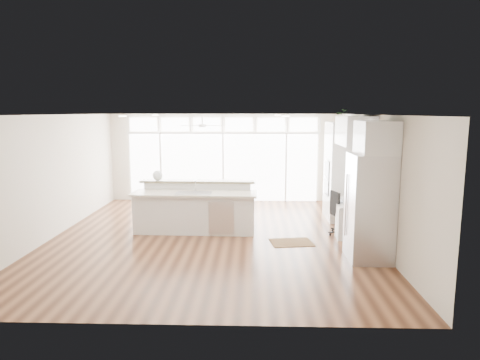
{
  "coord_description": "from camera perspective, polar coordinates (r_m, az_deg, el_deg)",
  "views": [
    {
      "loc": [
        0.94,
        -9.2,
        2.76
      ],
      "look_at": [
        0.63,
        0.6,
        1.19
      ],
      "focal_mm": 32.0,
      "sensor_mm": 36.0,
      "label": 1
    }
  ],
  "objects": [
    {
      "name": "fishbowl",
      "position": [
        10.4,
        -10.91,
        0.6
      ],
      "size": [
        0.28,
        0.28,
        0.24
      ],
      "primitive_type": "sphere",
      "rotation": [
        0.0,
        0.0,
        -0.19
      ],
      "color": "white",
      "rests_on": "kitchen_island"
    },
    {
      "name": "wall_back",
      "position": [
        13.31,
        -2.24,
        2.98
      ],
      "size": [
        7.0,
        0.04,
        2.7
      ],
      "primitive_type": "cube",
      "color": "beige",
      "rests_on": "floor"
    },
    {
      "name": "monitor",
      "position": [
        9.9,
        14.11,
        -1.71
      ],
      "size": [
        0.16,
        0.47,
        0.39
      ],
      "primitive_type": "cube",
      "rotation": [
        0.0,
        0.0,
        -0.17
      ],
      "color": "black",
      "rests_on": "desk_nook"
    },
    {
      "name": "transom_row",
      "position": [
        13.18,
        -2.29,
        7.41
      ],
      "size": [
        5.9,
        0.06,
        0.4
      ],
      "primitive_type": "cube",
      "color": "white",
      "rests_on": "wall_back"
    },
    {
      "name": "potted_plant",
      "position": [
        11.23,
        13.42,
        8.15
      ],
      "size": [
        0.32,
        0.35,
        0.25
      ],
      "primitive_type": "imported",
      "rotation": [
        0.0,
        0.0,
        -0.1
      ],
      "color": "#235123",
      "rests_on": "oven_cabinet"
    },
    {
      "name": "fridge_cabinet",
      "position": [
        8.18,
        17.74,
        5.42
      ],
      "size": [
        0.64,
        0.9,
        0.6
      ],
      "primitive_type": "cube",
      "color": "white",
      "rests_on": "wall_right"
    },
    {
      "name": "kitchen_island",
      "position": [
        9.94,
        -6.03,
        -3.71
      ],
      "size": [
        2.89,
        1.15,
        1.14
      ],
      "primitive_type": "cube",
      "rotation": [
        0.0,
        0.0,
        -0.02
      ],
      "color": "white",
      "rests_on": "floor"
    },
    {
      "name": "upper_cabinets",
      "position": [
        9.77,
        15.11,
        6.36
      ],
      "size": [
        0.64,
        1.3,
        0.64
      ],
      "primitive_type": "cube",
      "color": "white",
      "rests_on": "wall_right"
    },
    {
      "name": "framed_photos",
      "position": [
        10.52,
        15.67,
        1.31
      ],
      "size": [
        0.06,
        0.22,
        0.8
      ],
      "primitive_type": "cube",
      "color": "black",
      "rests_on": "wall_right"
    },
    {
      "name": "desk_window",
      "position": [
        9.91,
        16.56,
        1.68
      ],
      "size": [
        0.04,
        0.85,
        0.85
      ],
      "primitive_type": "cube",
      "color": "white",
      "rests_on": "wall_right"
    },
    {
      "name": "wall_front",
      "position": [
        5.47,
        -8.15,
        -5.95
      ],
      "size": [
        7.0,
        0.04,
        2.7
      ],
      "primitive_type": "cube",
      "color": "beige",
      "rests_on": "floor"
    },
    {
      "name": "oven_cabinet",
      "position": [
        11.33,
        13.16,
        1.17
      ],
      "size": [
        0.64,
        1.2,
        2.5
      ],
      "primitive_type": "cube",
      "color": "white",
      "rests_on": "floor"
    },
    {
      "name": "refrigerator",
      "position": [
        8.34,
        16.91,
        -3.51
      ],
      "size": [
        0.76,
        0.9,
        2.0
      ],
      "primitive_type": "cube",
      "color": "silver",
      "rests_on": "floor"
    },
    {
      "name": "floor",
      "position": [
        9.66,
        -3.87,
        -7.62
      ],
      "size": [
        7.0,
        8.0,
        0.02
      ],
      "primitive_type": "cube",
      "color": "#452515",
      "rests_on": "ground"
    },
    {
      "name": "office_chair",
      "position": [
        9.93,
        13.57,
        -4.35
      ],
      "size": [
        0.63,
        0.61,
        1.0
      ],
      "primitive_type": "cube",
      "rotation": [
        0.0,
        0.0,
        0.29
      ],
      "color": "black",
      "rests_on": "floor"
    },
    {
      "name": "desk_nook",
      "position": [
        10.04,
        14.43,
        -4.93
      ],
      "size": [
        0.72,
        1.3,
        0.76
      ],
      "primitive_type": "cube",
      "color": "white",
      "rests_on": "floor"
    },
    {
      "name": "recessed_lights",
      "position": [
        9.45,
        -3.93,
        8.57
      ],
      "size": [
        3.4,
        3.0,
        0.02
      ],
      "primitive_type": "cube",
      "color": "white",
      "rests_on": "ceiling"
    },
    {
      "name": "rug",
      "position": [
        9.28,
        6.88,
        -8.25
      ],
      "size": [
        0.97,
        0.76,
        0.01
      ],
      "primitive_type": "cube",
      "rotation": [
        0.0,
        0.0,
        0.16
      ],
      "color": "#3D2613",
      "rests_on": "floor"
    },
    {
      "name": "ceiling_fan",
      "position": [
        12.09,
        -5.07,
        7.71
      ],
      "size": [
        1.16,
        1.16,
        0.32
      ],
      "primitive_type": "cube",
      "color": "white",
      "rests_on": "ceiling"
    },
    {
      "name": "wall_left",
      "position": [
        10.31,
        -23.7,
        0.45
      ],
      "size": [
        0.04,
        8.0,
        2.7
      ],
      "primitive_type": "cube",
      "color": "beige",
      "rests_on": "floor"
    },
    {
      "name": "glass_wall",
      "position": [
        13.29,
        -2.25,
        1.67
      ],
      "size": [
        5.8,
        0.06,
        2.08
      ],
      "primitive_type": "cube",
      "color": "white",
      "rests_on": "wall_back"
    },
    {
      "name": "keyboard",
      "position": [
        9.9,
        13.1,
        -2.77
      ],
      "size": [
        0.15,
        0.35,
        0.02
      ],
      "primitive_type": "cube",
      "rotation": [
        0.0,
        0.0,
        -0.04
      ],
      "color": "white",
      "rests_on": "desk_nook"
    },
    {
      "name": "ceiling",
      "position": [
        9.25,
        -4.05,
        8.68
      ],
      "size": [
        7.0,
        8.0,
        0.02
      ],
      "primitive_type": "cube",
      "color": "white",
      "rests_on": "wall_back"
    },
    {
      "name": "wall_right",
      "position": [
        9.66,
        17.18,
        0.27
      ],
      "size": [
        0.04,
        8.0,
        2.7
      ],
      "primitive_type": "cube",
      "color": "beige",
      "rests_on": "floor"
    }
  ]
}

